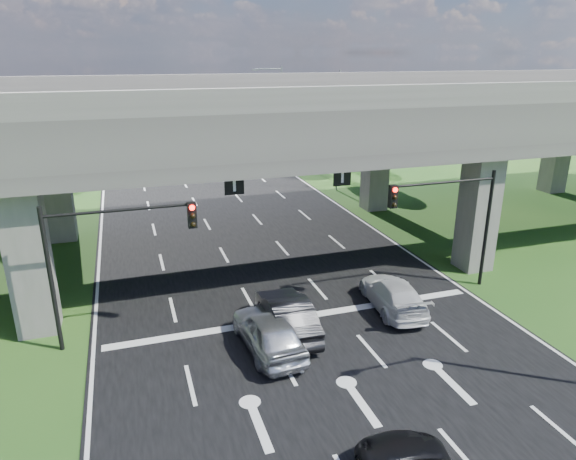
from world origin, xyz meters
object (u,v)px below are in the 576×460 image
signal_left (107,247)px  streetlight_far (334,122)px  streetlight_beyond (278,105)px  signal_right (452,211)px  car_dark (287,315)px  car_white (393,294)px  car_silver (268,331)px

signal_left → streetlight_far: (17.92, 20.06, 1.66)m
streetlight_far → streetlight_beyond: (0.00, 16.00, 0.00)m
signal_right → streetlight_far: streetlight_far is taller
signal_left → car_dark: signal_left is taller
signal_right → streetlight_beyond: 36.17m
signal_right → streetlight_beyond: streetlight_beyond is taller
streetlight_beyond → signal_right: bearing=-93.6°
car_dark → signal_left: bearing=-10.0°
signal_right → streetlight_beyond: (2.27, 36.06, 1.66)m
car_dark → car_white: bearing=-172.1°
streetlight_beyond → car_white: bearing=-98.8°
signal_left → car_white: size_ratio=1.23×
streetlight_beyond → car_white: 37.79m
car_silver → car_dark: size_ratio=0.97×
signal_left → streetlight_beyond: size_ratio=0.60×
signal_right → car_silver: size_ratio=1.26×
streetlight_far → car_dark: size_ratio=2.03×
streetlight_beyond → car_dark: size_ratio=2.03×
streetlight_beyond → car_dark: streetlight_beyond is taller
streetlight_far → car_silver: (-12.18, -22.61, -5.01)m
car_silver → signal_left: bearing=-28.1°
streetlight_far → streetlight_beyond: size_ratio=1.00×
signal_right → signal_left: same height
streetlight_far → car_dark: streetlight_far is taller
car_silver → car_dark: car_dark is taller
signal_right → car_white: (-3.45, -0.94, -3.45)m
signal_left → car_silver: (5.74, -2.55, -3.35)m
streetlight_beyond → car_white: (-5.72, -37.00, -5.11)m
streetlight_beyond → car_silver: bearing=-107.5°
signal_left → car_silver: size_ratio=1.26×
car_white → car_silver: bearing=20.8°
signal_left → streetlight_far: streetlight_far is taller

